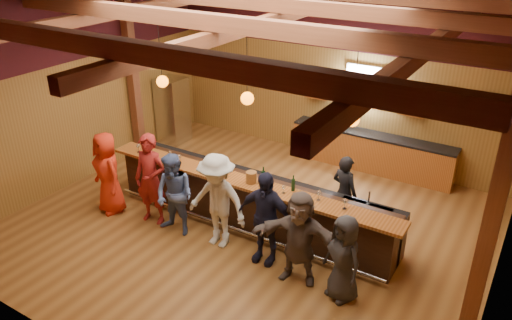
# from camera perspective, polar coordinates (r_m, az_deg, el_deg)

# --- Properties ---
(room) EXTENTS (9.04, 9.00, 4.52)m
(room) POSITION_cam_1_polar(r_m,az_deg,el_deg) (8.91, -0.83, 10.27)
(room) COLOR brown
(room) RESTS_ON ground
(bar_counter) EXTENTS (6.30, 1.07, 1.11)m
(bar_counter) POSITION_cam_1_polar(r_m,az_deg,el_deg) (10.03, -0.37, -4.61)
(bar_counter) COLOR black
(bar_counter) RESTS_ON ground
(back_bar_cabinet) EXTENTS (4.00, 0.52, 0.95)m
(back_bar_cabinet) POSITION_cam_1_polar(r_m,az_deg,el_deg) (12.52, 12.99, 0.92)
(back_bar_cabinet) COLOR brown
(back_bar_cabinet) RESTS_ON ground
(window) EXTENTS (0.95, 0.09, 0.95)m
(window) POSITION_cam_1_polar(r_m,az_deg,el_deg) (12.29, 12.30, 8.39)
(window) COLOR silver
(window) RESTS_ON room
(framed_pictures) EXTENTS (5.35, 0.05, 0.45)m
(framed_pictures) POSITION_cam_1_polar(r_m,az_deg,el_deg) (12.03, 16.20, 7.83)
(framed_pictures) COLOR black
(framed_pictures) RESTS_ON room
(wine_shelves) EXTENTS (3.00, 0.18, 0.30)m
(wine_shelves) POSITION_cam_1_polar(r_m,az_deg,el_deg) (12.36, 12.01, 6.42)
(wine_shelves) COLOR brown
(wine_shelves) RESTS_ON room
(pendant_lights) EXTENTS (4.24, 0.24, 1.37)m
(pendant_lights) POSITION_cam_1_polar(r_m,az_deg,el_deg) (9.02, -1.01, 7.10)
(pendant_lights) COLOR black
(pendant_lights) RESTS_ON room
(stainless_fridge) EXTENTS (0.70, 0.70, 1.80)m
(stainless_fridge) POSITION_cam_1_polar(r_m,az_deg,el_deg) (13.92, -9.51, 5.65)
(stainless_fridge) COLOR silver
(stainless_fridge) RESTS_ON ground
(customer_orange) EXTENTS (1.00, 0.81, 1.76)m
(customer_orange) POSITION_cam_1_polar(r_m,az_deg,el_deg) (10.75, -16.56, -1.41)
(customer_orange) COLOR red
(customer_orange) RESTS_ON ground
(customer_redvest) EXTENTS (0.75, 0.55, 1.90)m
(customer_redvest) POSITION_cam_1_polar(r_m,az_deg,el_deg) (10.12, -11.94, -2.17)
(customer_redvest) COLOR maroon
(customer_redvest) RESTS_ON ground
(customer_denim) EXTENTS (0.81, 0.63, 1.67)m
(customer_denim) POSITION_cam_1_polar(r_m,az_deg,el_deg) (9.70, -9.28, -3.99)
(customer_denim) COLOR #4B6097
(customer_denim) RESTS_ON ground
(customer_white) EXTENTS (1.22, 0.72, 1.87)m
(customer_white) POSITION_cam_1_polar(r_m,az_deg,el_deg) (9.20, -4.46, -4.72)
(customer_white) COLOR silver
(customer_white) RESTS_ON ground
(customer_navy) EXTENTS (1.06, 0.49, 1.78)m
(customer_navy) POSITION_cam_1_polar(r_m,az_deg,el_deg) (8.78, 1.01, -6.59)
(customer_navy) COLOR #191A32
(customer_navy) RESTS_ON ground
(customer_brown) EXTENTS (1.63, 0.79, 1.69)m
(customer_brown) POSITION_cam_1_polar(r_m,az_deg,el_deg) (8.38, 4.96, -8.82)
(customer_brown) COLOR #5A4D48
(customer_brown) RESTS_ON ground
(customer_dark) EXTENTS (0.88, 0.76, 1.51)m
(customer_dark) POSITION_cam_1_polar(r_m,az_deg,el_deg) (8.16, 9.97, -11.01)
(customer_dark) COLOR #282729
(customer_dark) RESTS_ON ground
(bartender) EXTENTS (0.66, 0.52, 1.57)m
(bartender) POSITION_cam_1_polar(r_m,az_deg,el_deg) (9.90, 10.05, -3.72)
(bartender) COLOR black
(bartender) RESTS_ON ground
(ice_bucket) EXTENTS (0.20, 0.20, 0.22)m
(ice_bucket) POSITION_cam_1_polar(r_m,az_deg,el_deg) (9.39, -0.54, -1.99)
(ice_bucket) COLOR olive
(ice_bucket) RESTS_ON bar_counter
(bottle_a) EXTENTS (0.08, 0.08, 0.35)m
(bottle_a) POSITION_cam_1_polar(r_m,az_deg,el_deg) (9.33, 0.84, -1.98)
(bottle_a) COLOR black
(bottle_a) RESTS_ON bar_counter
(bottle_b) EXTENTS (0.07, 0.07, 0.31)m
(bottle_b) POSITION_cam_1_polar(r_m,az_deg,el_deg) (9.14, 4.27, -2.82)
(bottle_b) COLOR black
(bottle_b) RESTS_ON bar_counter
(glass_a) EXTENTS (0.09, 0.09, 0.20)m
(glass_a) POSITION_cam_1_polar(r_m,az_deg,el_deg) (10.91, -13.33, 1.56)
(glass_a) COLOR silver
(glass_a) RESTS_ON bar_counter
(glass_b) EXTENTS (0.07, 0.07, 0.16)m
(glass_b) POSITION_cam_1_polar(r_m,az_deg,el_deg) (10.52, -9.80, 0.81)
(glass_b) COLOR silver
(glass_b) RESTS_ON bar_counter
(glass_c) EXTENTS (0.08, 0.08, 0.18)m
(glass_c) POSITION_cam_1_polar(r_m,az_deg,el_deg) (10.27, -8.76, 0.37)
(glass_c) COLOR silver
(glass_c) RESTS_ON bar_counter
(glass_d) EXTENTS (0.08, 0.08, 0.19)m
(glass_d) POSITION_cam_1_polar(r_m,az_deg,el_deg) (9.89, -5.34, -0.45)
(glass_d) COLOR silver
(glass_d) RESTS_ON bar_counter
(glass_e) EXTENTS (0.09, 0.09, 0.19)m
(glass_e) POSITION_cam_1_polar(r_m,az_deg,el_deg) (9.72, -4.55, -0.87)
(glass_e) COLOR silver
(glass_e) RESTS_ON bar_counter
(glass_f) EXTENTS (0.07, 0.07, 0.16)m
(glass_f) POSITION_cam_1_polar(r_m,az_deg,el_deg) (9.04, 3.19, -3.16)
(glass_f) COLOR silver
(glass_f) RESTS_ON bar_counter
(glass_g) EXTENTS (0.09, 0.09, 0.20)m
(glass_g) POSITION_cam_1_polar(r_m,az_deg,el_deg) (8.86, 7.19, -3.79)
(glass_g) COLOR silver
(glass_g) RESTS_ON bar_counter
(glass_h) EXTENTS (0.09, 0.09, 0.20)m
(glass_h) POSITION_cam_1_polar(r_m,az_deg,el_deg) (8.67, 10.14, -4.71)
(glass_h) COLOR silver
(glass_h) RESTS_ON bar_counter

